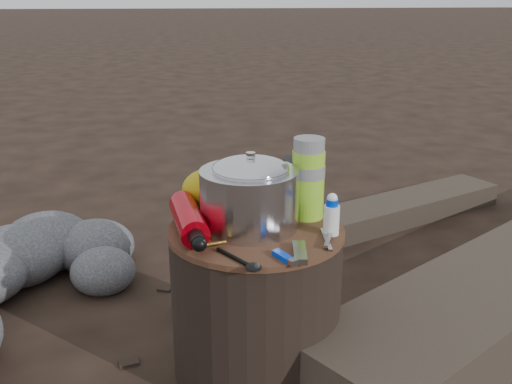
{
  "coord_description": "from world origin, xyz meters",
  "views": [
    {
      "loc": [
        -0.13,
        -1.3,
        0.93
      ],
      "look_at": [
        0.0,
        0.0,
        0.48
      ],
      "focal_mm": 41.42,
      "sensor_mm": 36.0,
      "label": 1
    }
  ],
  "objects": [
    {
      "name": "pot_grabber",
      "position": [
        0.15,
        -0.09,
        0.39
      ],
      "size": [
        0.06,
        0.13,
        0.01
      ],
      "primitive_type": null,
      "rotation": [
        0.0,
        0.0,
        -0.21
      ],
      "color": "#A4A4A9",
      "rests_on": "stump"
    },
    {
      "name": "rock_ring",
      "position": [
        -0.62,
        0.2,
        0.11
      ],
      "size": [
        0.5,
        1.09,
        0.22
      ],
      "primitive_type": null,
      "color": "#525256",
      "rests_on": "ground"
    },
    {
      "name": "stump",
      "position": [
        0.0,
        0.0,
        0.19
      ],
      "size": [
        0.42,
        0.42,
        0.39
      ],
      "primitive_type": "cylinder",
      "color": "black",
      "rests_on": "ground"
    },
    {
      "name": "travel_mug",
      "position": [
        0.13,
        0.12,
        0.45
      ],
      "size": [
        0.09,
        0.09,
        0.13
      ],
      "primitive_type": "cylinder",
      "color": "black",
      "rests_on": "stump"
    },
    {
      "name": "ground",
      "position": [
        0.0,
        0.0,
        0.0
      ],
      "size": [
        60.0,
        60.0,
        0.0
      ],
      "primitive_type": "plane",
      "color": "black",
      "rests_on": "ground"
    },
    {
      "name": "foil_windscreen",
      "position": [
        -0.02,
        0.01,
        0.46
      ],
      "size": [
        0.23,
        0.23,
        0.14
      ],
      "primitive_type": "cylinder",
      "color": "#B8B9BF",
      "rests_on": "stump"
    },
    {
      "name": "food_pouch",
      "position": [
        0.02,
        0.18,
        0.45
      ],
      "size": [
        0.1,
        0.04,
        0.12
      ],
      "primitive_type": "cube",
      "rotation": [
        0.0,
        0.0,
        -0.2
      ],
      "color": "navy",
      "rests_on": "stump"
    },
    {
      "name": "log_small",
      "position": [
        0.68,
        0.95,
        0.05
      ],
      "size": [
        1.07,
        0.67,
        0.09
      ],
      "primitive_type": "cube",
      "rotation": [
        0.0,
        0.0,
        -1.11
      ],
      "color": "#3A3027",
      "rests_on": "ground"
    },
    {
      "name": "stuff_sack",
      "position": [
        -0.1,
        0.15,
        0.44
      ],
      "size": [
        0.16,
        0.13,
        0.11
      ],
      "primitive_type": "ellipsoid",
      "color": "#BBA011",
      "rests_on": "stump"
    },
    {
      "name": "thermos",
      "position": [
        0.14,
        0.06,
        0.49
      ],
      "size": [
        0.08,
        0.08,
        0.2
      ],
      "primitive_type": "cylinder",
      "color": "#94DB2B",
      "rests_on": "stump"
    },
    {
      "name": "multitool",
      "position": [
        0.08,
        -0.16,
        0.39
      ],
      "size": [
        0.04,
        0.1,
        0.01
      ],
      "primitive_type": "cube",
      "rotation": [
        0.0,
        0.0,
        -0.11
      ],
      "color": "#A4A4A9",
      "rests_on": "stump"
    },
    {
      "name": "spork",
      "position": [
        -0.06,
        -0.17,
        0.39
      ],
      "size": [
        0.1,
        0.13,
        0.01
      ],
      "primitive_type": null,
      "rotation": [
        0.0,
        0.0,
        0.6
      ],
      "color": "black",
      "rests_on": "stump"
    },
    {
      "name": "lighter",
      "position": [
        0.04,
        -0.17,
        0.39
      ],
      "size": [
        0.05,
        0.07,
        0.01
      ],
      "primitive_type": "cube",
      "rotation": [
        0.0,
        0.0,
        0.47
      ],
      "color": "#0338DD",
      "rests_on": "stump"
    },
    {
      "name": "camping_pot",
      "position": [
        -0.01,
        0.01,
        0.48
      ],
      "size": [
        0.18,
        0.18,
        0.18
      ],
      "primitive_type": "cylinder",
      "color": "silver",
      "rests_on": "stump"
    },
    {
      "name": "squeeze_bottle",
      "position": [
        0.17,
        -0.05,
        0.43
      ],
      "size": [
        0.04,
        0.04,
        0.09
      ],
      "primitive_type": "cylinder",
      "color": "white",
      "rests_on": "stump"
    },
    {
      "name": "fuel_bottle",
      "position": [
        -0.16,
        -0.01,
        0.42
      ],
      "size": [
        0.11,
        0.28,
        0.07
      ],
      "primitive_type": null,
      "rotation": [
        0.0,
        0.0,
        0.15
      ],
      "color": "#A9020D",
      "rests_on": "stump"
    }
  ]
}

